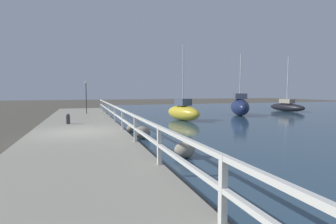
{
  "coord_description": "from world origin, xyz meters",
  "views": [
    {
      "loc": [
        0.22,
        -12.91,
        2.23
      ],
      "look_at": [
        3.49,
        -2.91,
        1.4
      ],
      "focal_mm": 28.0,
      "sensor_mm": 36.0,
      "label": 1
    }
  ],
  "objects_px": {
    "mooring_bollard": "(68,119)",
    "sailboat_navy": "(240,106)",
    "dock_lamp": "(86,92)",
    "sailboat_black": "(287,106)",
    "sailboat_yellow": "(183,112)"
  },
  "relations": [
    {
      "from": "dock_lamp",
      "to": "sailboat_yellow",
      "type": "bearing_deg",
      "value": -35.46
    },
    {
      "from": "mooring_bollard",
      "to": "dock_lamp",
      "type": "height_order",
      "value": "dock_lamp"
    },
    {
      "from": "mooring_bollard",
      "to": "sailboat_black",
      "type": "distance_m",
      "value": 23.63
    },
    {
      "from": "sailboat_navy",
      "to": "mooring_bollard",
      "type": "bearing_deg",
      "value": -138.69
    },
    {
      "from": "dock_lamp",
      "to": "sailboat_navy",
      "type": "relative_size",
      "value": 0.49
    },
    {
      "from": "mooring_bollard",
      "to": "sailboat_yellow",
      "type": "distance_m",
      "value": 8.48
    },
    {
      "from": "sailboat_yellow",
      "to": "sailboat_navy",
      "type": "distance_m",
      "value": 6.98
    },
    {
      "from": "dock_lamp",
      "to": "sailboat_navy",
      "type": "bearing_deg",
      "value": -11.0
    },
    {
      "from": "mooring_bollard",
      "to": "sailboat_navy",
      "type": "height_order",
      "value": "sailboat_navy"
    },
    {
      "from": "mooring_bollard",
      "to": "sailboat_navy",
      "type": "distance_m",
      "value": 15.45
    },
    {
      "from": "sailboat_yellow",
      "to": "sailboat_black",
      "type": "bearing_deg",
      "value": 5.57
    },
    {
      "from": "dock_lamp",
      "to": "sailboat_black",
      "type": "bearing_deg",
      "value": -0.18
    },
    {
      "from": "sailboat_black",
      "to": "sailboat_navy",
      "type": "xyz_separation_m",
      "value": [
        -7.76,
        -2.57,
        0.3
      ]
    },
    {
      "from": "mooring_bollard",
      "to": "sailboat_navy",
      "type": "relative_size",
      "value": 0.11
    },
    {
      "from": "sailboat_black",
      "to": "sailboat_yellow",
      "type": "bearing_deg",
      "value": -166.73
    }
  ]
}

